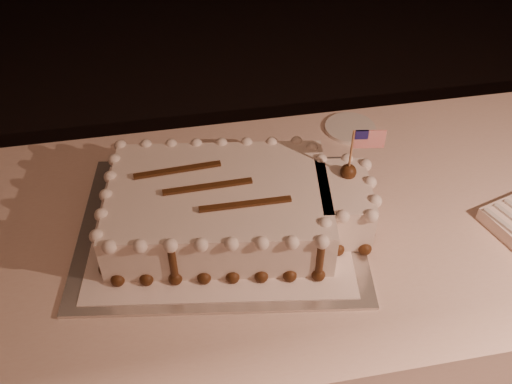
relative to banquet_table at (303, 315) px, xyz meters
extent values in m
cube|color=beige|center=(0.00, 0.00, 0.00)|extent=(2.40, 0.80, 0.75)
cube|color=silver|center=(-0.21, 0.01, 0.38)|extent=(0.68, 0.55, 0.01)
cube|color=white|center=(-0.21, 0.01, 0.38)|extent=(0.61, 0.50, 0.00)
cube|color=white|center=(-0.21, 0.01, 0.44)|extent=(0.51, 0.38, 0.11)
cube|color=white|center=(0.05, -0.03, 0.44)|extent=(0.14, 0.19, 0.11)
sphere|color=#492912|center=(-0.43, -0.11, 0.39)|extent=(0.03, 0.03, 0.03)
sphere|color=#492912|center=(-0.38, -0.12, 0.39)|extent=(0.03, 0.03, 0.03)
sphere|color=#492912|center=(-0.32, -0.13, 0.39)|extent=(0.03, 0.03, 0.03)
sphere|color=#492912|center=(-0.26, -0.14, 0.39)|extent=(0.03, 0.03, 0.03)
sphere|color=#492912|center=(-0.21, -0.15, 0.39)|extent=(0.03, 0.03, 0.03)
sphere|color=#492912|center=(-0.15, -0.16, 0.39)|extent=(0.03, 0.03, 0.03)
sphere|color=#492912|center=(-0.09, -0.17, 0.39)|extent=(0.03, 0.03, 0.03)
sphere|color=#492912|center=(-0.03, -0.18, 0.39)|extent=(0.03, 0.03, 0.03)
sphere|color=#492912|center=(-0.02, -0.13, 0.39)|extent=(0.03, 0.03, 0.03)
sphere|color=#492912|center=(0.02, -0.12, 0.39)|extent=(0.03, 0.03, 0.03)
sphere|color=#492912|center=(0.08, -0.13, 0.39)|extent=(0.03, 0.03, 0.03)
sphere|color=#492912|center=(0.10, -0.09, 0.39)|extent=(0.03, 0.03, 0.03)
sphere|color=#492912|center=(0.11, -0.03, 0.39)|extent=(0.03, 0.03, 0.03)
sphere|color=#492912|center=(0.12, 0.03, 0.39)|extent=(0.03, 0.03, 0.03)
sphere|color=#492912|center=(0.09, 0.05, 0.39)|extent=(0.03, 0.03, 0.03)
sphere|color=#492912|center=(0.03, 0.06, 0.39)|extent=(0.03, 0.03, 0.03)
sphere|color=#492912|center=(0.02, 0.11, 0.39)|extent=(0.03, 0.03, 0.03)
sphere|color=#492912|center=(-0.01, 0.13, 0.39)|extent=(0.03, 0.03, 0.03)
sphere|color=#492912|center=(-0.07, 0.14, 0.39)|extent=(0.03, 0.03, 0.03)
sphere|color=#492912|center=(-0.12, 0.15, 0.39)|extent=(0.03, 0.03, 0.03)
sphere|color=#492912|center=(-0.18, 0.16, 0.39)|extent=(0.03, 0.03, 0.03)
sphere|color=#492912|center=(-0.24, 0.17, 0.39)|extent=(0.03, 0.03, 0.03)
sphere|color=#492912|center=(-0.29, 0.18, 0.39)|extent=(0.03, 0.03, 0.03)
sphere|color=#492912|center=(-0.35, 0.19, 0.39)|extent=(0.03, 0.03, 0.03)
sphere|color=#492912|center=(-0.41, 0.20, 0.39)|extent=(0.03, 0.03, 0.03)
sphere|color=#492912|center=(-0.42, 0.15, 0.39)|extent=(0.03, 0.03, 0.03)
sphere|color=#492912|center=(-0.43, 0.09, 0.39)|extent=(0.03, 0.03, 0.03)
sphere|color=#492912|center=(-0.44, 0.03, 0.39)|extent=(0.03, 0.03, 0.03)
sphere|color=#492912|center=(-0.45, -0.02, 0.39)|extent=(0.03, 0.03, 0.03)
sphere|color=#492912|center=(-0.46, -0.08, 0.39)|extent=(0.03, 0.03, 0.03)
sphere|color=white|center=(-0.43, -0.11, 0.49)|extent=(0.03, 0.03, 0.03)
sphere|color=white|center=(-0.38, -0.12, 0.49)|extent=(0.03, 0.03, 0.03)
sphere|color=white|center=(-0.32, -0.13, 0.49)|extent=(0.03, 0.03, 0.03)
sphere|color=white|center=(-0.26, -0.14, 0.49)|extent=(0.03, 0.03, 0.03)
sphere|color=white|center=(-0.21, -0.15, 0.49)|extent=(0.03, 0.03, 0.03)
sphere|color=white|center=(-0.15, -0.16, 0.49)|extent=(0.03, 0.03, 0.03)
sphere|color=white|center=(-0.09, -0.17, 0.49)|extent=(0.03, 0.03, 0.03)
sphere|color=white|center=(-0.03, -0.18, 0.49)|extent=(0.03, 0.03, 0.03)
sphere|color=white|center=(-0.02, -0.13, 0.49)|extent=(0.03, 0.03, 0.03)
sphere|color=white|center=(0.02, -0.12, 0.49)|extent=(0.03, 0.03, 0.03)
sphere|color=white|center=(0.08, -0.13, 0.49)|extent=(0.03, 0.03, 0.03)
sphere|color=white|center=(0.10, -0.09, 0.49)|extent=(0.03, 0.03, 0.03)
sphere|color=white|center=(0.11, -0.03, 0.49)|extent=(0.03, 0.03, 0.03)
sphere|color=white|center=(0.12, 0.03, 0.49)|extent=(0.03, 0.03, 0.03)
sphere|color=white|center=(0.09, 0.05, 0.49)|extent=(0.03, 0.03, 0.03)
sphere|color=white|center=(0.03, 0.06, 0.49)|extent=(0.03, 0.03, 0.03)
sphere|color=white|center=(0.02, 0.11, 0.49)|extent=(0.03, 0.03, 0.03)
sphere|color=white|center=(-0.01, 0.13, 0.49)|extent=(0.03, 0.03, 0.03)
sphere|color=white|center=(-0.07, 0.14, 0.49)|extent=(0.03, 0.03, 0.03)
sphere|color=white|center=(-0.12, 0.15, 0.49)|extent=(0.03, 0.03, 0.03)
sphere|color=white|center=(-0.18, 0.16, 0.49)|extent=(0.03, 0.03, 0.03)
sphere|color=white|center=(-0.24, 0.17, 0.49)|extent=(0.03, 0.03, 0.03)
sphere|color=white|center=(-0.29, 0.18, 0.49)|extent=(0.03, 0.03, 0.03)
sphere|color=white|center=(-0.35, 0.19, 0.49)|extent=(0.03, 0.03, 0.03)
sphere|color=white|center=(-0.41, 0.20, 0.49)|extent=(0.03, 0.03, 0.03)
sphere|color=white|center=(-0.42, 0.15, 0.49)|extent=(0.03, 0.03, 0.03)
sphere|color=white|center=(-0.43, 0.09, 0.49)|extent=(0.03, 0.03, 0.03)
sphere|color=white|center=(-0.44, 0.03, 0.49)|extent=(0.03, 0.03, 0.03)
sphere|color=white|center=(-0.45, -0.02, 0.49)|extent=(0.03, 0.03, 0.03)
sphere|color=white|center=(-0.46, -0.08, 0.49)|extent=(0.03, 0.03, 0.03)
cylinder|color=#492912|center=(-0.32, -0.13, 0.44)|extent=(0.02, 0.02, 0.10)
sphere|color=#492912|center=(-0.32, -0.13, 0.40)|extent=(0.03, 0.03, 0.03)
cylinder|color=#492912|center=(-0.03, -0.18, 0.44)|extent=(0.02, 0.02, 0.10)
sphere|color=#492912|center=(-0.03, -0.18, 0.40)|extent=(0.03, 0.03, 0.03)
cylinder|color=#492912|center=(0.11, -0.03, 0.44)|extent=(0.02, 0.02, 0.10)
sphere|color=#492912|center=(0.11, -0.03, 0.40)|extent=(0.03, 0.03, 0.03)
cylinder|color=#492912|center=(-0.01, 0.13, 0.44)|extent=(0.02, 0.02, 0.10)
sphere|color=#492912|center=(-0.01, 0.13, 0.40)|extent=(0.03, 0.03, 0.03)
cylinder|color=#492912|center=(-0.29, 0.18, 0.44)|extent=(0.02, 0.02, 0.10)
sphere|color=#492912|center=(-0.29, 0.18, 0.40)|extent=(0.03, 0.03, 0.03)
cylinder|color=#492912|center=(-0.44, 0.03, 0.44)|extent=(0.02, 0.02, 0.10)
sphere|color=#492912|center=(-0.44, 0.03, 0.40)|extent=(0.03, 0.03, 0.03)
cube|color=#492912|center=(-0.29, 0.08, 0.50)|extent=(0.19, 0.02, 0.01)
cube|color=#492912|center=(-0.23, 0.01, 0.50)|extent=(0.19, 0.02, 0.01)
cube|color=#492912|center=(-0.16, -0.06, 0.50)|extent=(0.19, 0.02, 0.01)
sphere|color=#492912|center=(0.07, 0.00, 0.50)|extent=(0.04, 0.04, 0.04)
cylinder|color=#AF744B|center=(0.07, 0.00, 0.55)|extent=(0.00, 0.00, 0.13)
cube|color=red|center=(0.10, -0.01, 0.59)|extent=(0.06, 0.01, 0.04)
cube|color=navy|center=(0.09, 0.00, 0.60)|extent=(0.03, 0.01, 0.02)
cube|color=silver|center=(0.40, -0.15, 0.41)|extent=(0.06, 0.15, 0.01)
cylinder|color=silver|center=(0.19, 0.31, 0.38)|extent=(0.14, 0.14, 0.01)
camera|label=1|loc=(-0.29, -0.87, 1.30)|focal=40.00mm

